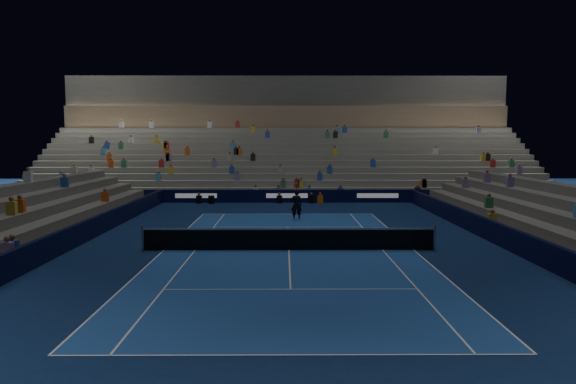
% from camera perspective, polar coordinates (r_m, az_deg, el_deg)
% --- Properties ---
extents(ground, '(90.00, 90.00, 0.00)m').
position_cam_1_polar(ground, '(24.35, 0.09, -6.03)').
color(ground, '#0B1E47').
rests_on(ground, ground).
extents(court_surface, '(10.97, 23.77, 0.01)m').
position_cam_1_polar(court_surface, '(24.35, 0.09, -6.01)').
color(court_surface, '#1B4797').
rests_on(court_surface, ground).
extents(sponsor_barrier_far, '(44.00, 0.25, 1.00)m').
position_cam_1_polar(sponsor_barrier_far, '(42.59, -0.11, -0.43)').
color(sponsor_barrier_far, black).
rests_on(sponsor_barrier_far, ground).
extents(sponsor_barrier_east, '(0.25, 37.00, 1.00)m').
position_cam_1_polar(sponsor_barrier_east, '(26.20, 21.90, -4.49)').
color(sponsor_barrier_east, black).
rests_on(sponsor_barrier_east, ground).
extents(sponsor_barrier_west, '(0.25, 37.00, 1.00)m').
position_cam_1_polar(sponsor_barrier_west, '(26.05, -21.84, -4.55)').
color(sponsor_barrier_west, black).
rests_on(sponsor_barrier_west, ground).
extents(grandstand_main, '(44.00, 15.20, 11.20)m').
position_cam_1_polar(grandstand_main, '(51.79, -0.16, 3.80)').
color(grandstand_main, slate).
rests_on(grandstand_main, ground).
extents(tennis_net, '(12.90, 0.10, 1.10)m').
position_cam_1_polar(tennis_net, '(24.26, 0.09, -4.86)').
color(tennis_net, '#B2B2B7').
rests_on(tennis_net, ground).
extents(tennis_player, '(0.69, 0.47, 1.86)m').
position_cam_1_polar(tennis_player, '(33.21, 0.87, -1.33)').
color(tennis_player, black).
rests_on(tennis_player, ground).
extents(broadcast_camera, '(0.54, 0.94, 0.59)m').
position_cam_1_polar(broadcast_camera, '(42.36, -7.93, -0.77)').
color(broadcast_camera, black).
rests_on(broadcast_camera, ground).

